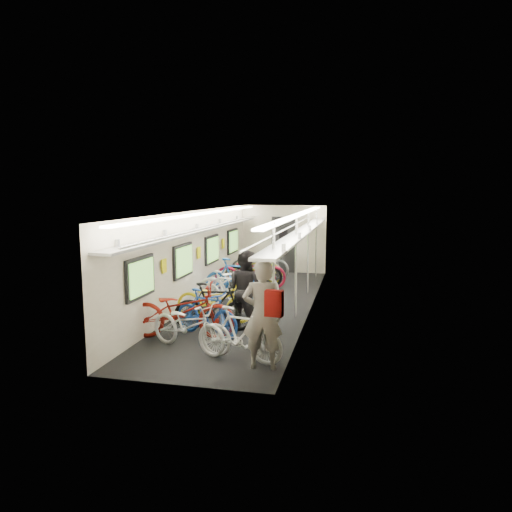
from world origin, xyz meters
The scene contains 18 objects.
train_car_shell centered at (-0.36, 0.71, 1.66)m, with size 10.00×10.00×10.00m.
bicycle_0 centered at (-0.38, -3.51, 0.46)m, with size 0.61×1.76×0.93m, color silver.
bicycle_1 centered at (-0.33, -2.65, 0.47)m, with size 0.45×1.58×0.95m, color #1B44A3.
bicycle_2 centered at (-0.75, -2.90, 0.56)m, with size 0.74×2.12×1.11m, color maroon.
bicycle_3 centered at (-0.28, -2.28, 0.51)m, with size 0.48×1.69×1.02m, color black.
bicycle_4 centered at (-0.50, -1.58, 0.48)m, with size 0.63×1.82×0.96m, color yellow.
bicycle_5 centered at (-0.53, -0.49, 0.47)m, with size 0.44×1.58×0.95m, color silver.
bicycle_6 centered at (-0.38, 0.05, 0.56)m, with size 0.74×2.12×1.11m, color silver.
bicycle_7 centered at (-0.61, 0.67, 0.55)m, with size 0.51×1.82×1.09m, color #1B55A7.
bicycle_8 centered at (-0.47, 1.78, 0.55)m, with size 0.73×2.10×1.10m, color maroon.
bicycle_9 centered at (-0.45, 2.03, 0.53)m, with size 0.50×1.77×1.06m, color black.
bicycle_10 centered at (-0.54, 3.13, 0.47)m, with size 0.62×1.79×0.94m, color #B8BD11.
bicycle_11 centered at (0.69, -3.82, 0.47)m, with size 0.44×1.56×0.94m, color silver.
bicycle_12 centered at (-0.60, 3.18, 0.50)m, with size 0.66×1.90×1.00m, color #59585C.
bicycle_14 centered at (-0.51, 3.69, 0.52)m, with size 0.69×1.97×1.03m, color slate.
passenger_near centered at (1.12, -4.06, 0.90)m, with size 0.66×0.43×1.81m, color gray.
passenger_mid centered at (0.30, -1.97, 0.84)m, with size 0.82×0.64×1.69m, color black.
backpack centered at (1.44, -4.76, 1.28)m, with size 0.26×0.14×0.38m, color red.
Camera 1 is at (2.59, -11.09, 2.88)m, focal length 32.00 mm.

